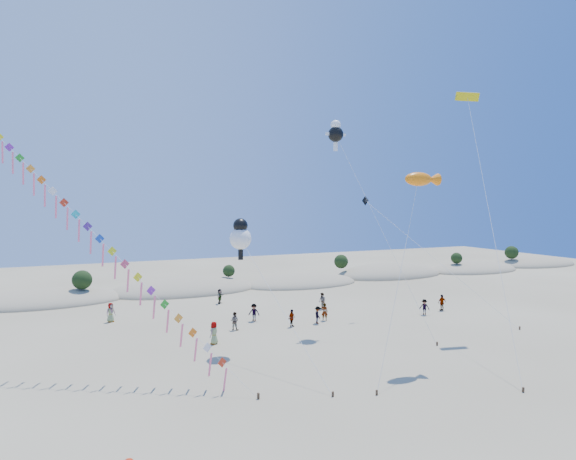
% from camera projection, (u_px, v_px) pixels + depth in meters
% --- Properties ---
extents(dune_ridge, '(145.30, 11.49, 5.57)m').
position_uv_depth(dune_ridge, '(193.00, 290.00, 61.90)').
color(dune_ridge, gray).
rests_on(dune_ridge, ground).
extents(kite_train, '(19.92, 20.32, 22.21)m').
position_uv_depth(kite_train, '(60.00, 200.00, 32.66)').
color(kite_train, '#3F2D1E').
rests_on(kite_train, ground).
extents(fish_kite, '(8.22, 5.07, 13.47)m').
position_uv_depth(fish_kite, '(422.00, 180.00, 34.30)').
color(fish_kite, '#3F2D1E').
rests_on(fish_kite, ground).
extents(cartoon_kite_low, '(2.84, 12.00, 10.11)m').
position_uv_depth(cartoon_kite_low, '(241.00, 236.00, 36.83)').
color(cartoon_kite_low, '#3F2D1E').
rests_on(cartoon_kite_low, ground).
extents(cartoon_kite_high, '(5.05, 10.11, 18.85)m').
position_uv_depth(cartoon_kite_high, '(336.00, 133.00, 43.90)').
color(cartoon_kite_high, '#3F2D1E').
rests_on(cartoon_kite_high, ground).
extents(parafoil_kite, '(9.45, 14.07, 21.21)m').
position_uv_depth(parafoil_kite, '(468.00, 101.00, 42.83)').
color(parafoil_kite, '#3F2D1E').
rests_on(parafoil_kite, ground).
extents(dark_kite, '(9.82, 11.00, 12.00)m').
position_uv_depth(dark_kite, '(407.00, 236.00, 46.61)').
color(dark_kite, '#3F2D1E').
rests_on(dark_kite, ground).
extents(beachgoers, '(33.12, 16.13, 1.83)m').
position_uv_depth(beachgoers, '(282.00, 310.00, 46.71)').
color(beachgoers, slate).
rests_on(beachgoers, ground).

